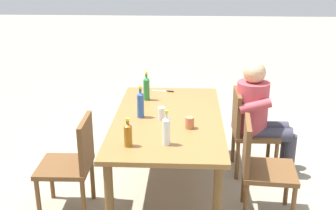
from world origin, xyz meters
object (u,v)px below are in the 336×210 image
at_px(bottle_blue, 141,104).
at_px(cup_terracotta, 190,123).
at_px(person_in_white_shirt, 260,112).
at_px(cup_glass, 162,113).
at_px(chair_far_left, 73,161).
at_px(table_knife, 165,91).
at_px(bottle_green, 146,88).
at_px(chair_near_left, 260,164).
at_px(chair_near_right, 247,127).
at_px(bottle_amber, 128,134).
at_px(bottle_clear, 166,130).
at_px(dining_table, 168,125).
at_px(backpack_by_near_side, 167,116).

xyz_separation_m(bottle_blue, cup_terracotta, (-0.24, -0.45, -0.08)).
height_order(person_in_white_shirt, cup_glass, person_in_white_shirt).
relative_size(chair_far_left, table_knife, 3.62).
height_order(bottle_green, bottle_blue, bottle_blue).
bearing_deg(chair_far_left, table_knife, -31.71).
bearing_deg(table_knife, person_in_white_shirt, -110.12).
relative_size(person_in_white_shirt, bottle_blue, 3.93).
distance_m(chair_near_left, table_knife, 1.47).
xyz_separation_m(chair_far_left, bottle_blue, (0.39, -0.54, 0.38)).
height_order(chair_near_right, bottle_blue, bottle_blue).
bearing_deg(chair_near_left, cup_terracotta, 75.64).
bearing_deg(bottle_blue, chair_near_right, -68.46).
distance_m(bottle_amber, bottle_clear, 0.30).
bearing_deg(table_knife, chair_far_left, 148.29).
bearing_deg(cup_glass, chair_near_left, -111.66).
xyz_separation_m(chair_near_right, chair_near_left, (-0.80, -0.00, 0.00)).
bearing_deg(bottle_clear, person_in_white_shirt, -42.03).
bearing_deg(cup_terracotta, bottle_blue, 62.14).
distance_m(chair_far_left, cup_glass, 0.87).
height_order(bottle_clear, table_knife, bottle_clear).
relative_size(chair_near_right, chair_far_left, 1.00).
distance_m(dining_table, bottle_amber, 0.70).
distance_m(dining_table, person_in_white_shirt, 0.99).
relative_size(bottle_clear, cup_terracotta, 2.86).
bearing_deg(chair_far_left, bottle_clear, -102.49).
xyz_separation_m(person_in_white_shirt, cup_glass, (-0.46, 0.96, 0.15)).
relative_size(dining_table, cup_terracotta, 17.87).
distance_m(bottle_clear, cup_terracotta, 0.39).
xyz_separation_m(chair_near_right, backpack_by_near_side, (1.05, 0.88, -0.30)).
bearing_deg(cup_terracotta, person_in_white_shirt, -47.42).
bearing_deg(cup_glass, chair_far_left, 114.84).
height_order(bottle_green, bottle_amber, bottle_green).
bearing_deg(cup_glass, backpack_by_near_side, 1.20).
height_order(bottle_clear, cup_glass, bottle_clear).
height_order(chair_near_right, cup_terracotta, chair_near_right).
distance_m(chair_near_left, cup_terracotta, 0.69).
distance_m(bottle_green, cup_glass, 0.57).
xyz_separation_m(bottle_clear, bottle_blue, (0.57, 0.26, 0.01)).
xyz_separation_m(chair_near_left, bottle_amber, (-0.23, 1.07, 0.35)).
bearing_deg(dining_table, table_knife, 5.55).
bearing_deg(chair_far_left, bottle_amber, -113.23).
distance_m(chair_near_left, bottle_blue, 1.18).
xyz_separation_m(person_in_white_shirt, bottle_amber, (-1.02, 1.18, 0.19)).
xyz_separation_m(chair_near_right, bottle_amber, (-1.02, 1.07, 0.35)).
bearing_deg(dining_table, bottle_green, 26.81).
relative_size(bottle_amber, table_knife, 0.97).
bearing_deg(backpack_by_near_side, bottle_clear, -177.15).
relative_size(chair_far_left, bottle_clear, 3.03).
bearing_deg(chair_near_right, backpack_by_near_side, 39.82).
bearing_deg(chair_far_left, cup_terracotta, -80.95).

